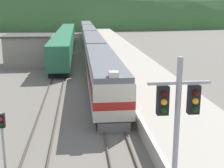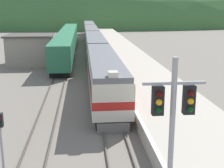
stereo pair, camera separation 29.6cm
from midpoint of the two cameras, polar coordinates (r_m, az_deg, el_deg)
track_main at (r=75.24m, az=-4.43°, el=7.61°), size 1.52×180.00×0.16m
track_siding at (r=75.26m, az=-8.15°, el=7.51°), size 1.52×180.00×0.16m
platform at (r=55.75m, az=1.23°, el=5.87°), size 6.43×140.00×1.11m
distant_hills at (r=158.20m, az=-5.36°, el=10.93°), size 225.77×101.60×55.88m
station_shed at (r=47.79m, az=-15.20°, el=6.06°), size 6.76×5.86×4.44m
express_train_lead_car at (r=29.90m, az=-1.87°, el=1.79°), size 2.93×19.31×4.27m
carriage_second at (r=50.38m, az=-3.62°, el=6.78°), size 2.92×20.06×3.91m
carriage_third at (r=71.19m, az=-4.37°, el=8.90°), size 2.92×20.06×3.91m
carriage_fourth at (r=92.05m, az=-4.78°, el=10.06°), size 2.92×20.06×3.91m
siding_train at (r=60.60m, az=-8.67°, el=7.80°), size 2.90×47.84×3.97m
signal_mast_main at (r=11.27m, az=11.08°, el=-7.15°), size 2.20×0.42×6.85m
signal_post_siding at (r=16.81m, az=-19.96°, el=-8.01°), size 0.36×0.42×3.35m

